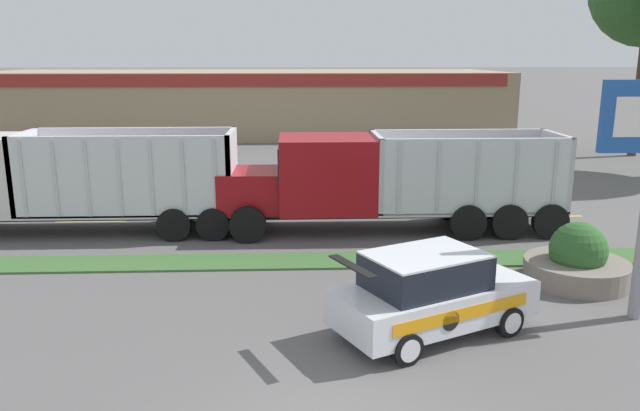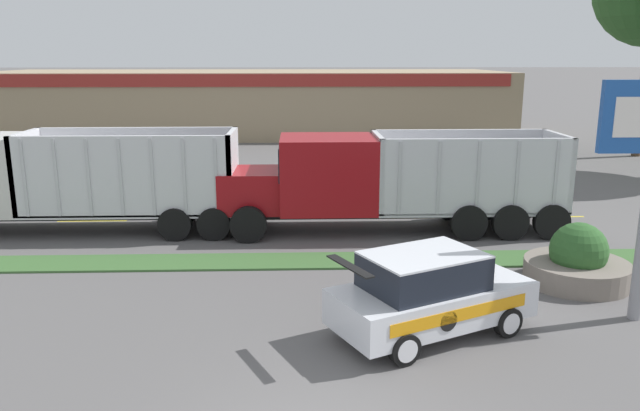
{
  "view_description": "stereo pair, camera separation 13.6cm",
  "coord_description": "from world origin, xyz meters",
  "views": [
    {
      "loc": [
        -0.43,
        -7.83,
        5.61
      ],
      "look_at": [
        0.29,
        8.7,
        1.62
      ],
      "focal_mm": 35.0,
      "sensor_mm": 36.0,
      "label": 1
    },
    {
      "loc": [
        -0.29,
        -7.84,
        5.61
      ],
      "look_at": [
        0.29,
        8.7,
        1.62
      ],
      "focal_mm": 35.0,
      "sensor_mm": 36.0,
      "label": 2
    }
  ],
  "objects": [
    {
      "name": "centre_line_6",
      "position": [
        8.7,
        13.39,
        0.0
      ],
      "size": [
        2.4,
        0.14,
        0.01
      ],
      "primitive_type": "cube",
      "color": "yellow",
      "rests_on": "ground_plane"
    },
    {
      "name": "centre_line_4",
      "position": [
        -2.1,
        13.39,
        0.0
      ],
      "size": [
        2.4,
        0.14,
        0.01
      ],
      "primitive_type": "cube",
      "color": "yellow",
      "rests_on": "ground_plane"
    },
    {
      "name": "store_building_backdrop",
      "position": [
        -3.94,
        39.2,
        2.25
      ],
      "size": [
        36.96,
        12.1,
        4.5
      ],
      "color": "#9E896B",
      "rests_on": "ground_plane"
    },
    {
      "name": "dump_truck_mid",
      "position": [
        1.73,
        11.92,
        1.6
      ],
      "size": [
        11.07,
        2.82,
        3.17
      ],
      "color": "black",
      "rests_on": "ground_plane"
    },
    {
      "name": "stone_planter",
      "position": [
        6.71,
        6.82,
        0.53
      ],
      "size": [
        2.58,
        2.58,
        1.57
      ],
      "color": "slate",
      "rests_on": "ground_plane"
    },
    {
      "name": "grass_verge",
      "position": [
        0.0,
        8.71,
        0.03
      ],
      "size": [
        120.0,
        1.37,
        0.06
      ],
      "primitive_type": "cube",
      "color": "#3D6633",
      "rests_on": "ground_plane"
    },
    {
      "name": "centre_line_3",
      "position": [
        -7.5,
        13.39,
        0.0
      ],
      "size": [
        2.4,
        0.14,
        0.01
      ],
      "primitive_type": "cube",
      "color": "yellow",
      "rests_on": "ground_plane"
    },
    {
      "name": "rally_car",
      "position": [
        2.35,
        4.0,
        0.89
      ],
      "size": [
        4.52,
        3.45,
        1.81
      ],
      "color": "silver",
      "rests_on": "ground_plane"
    },
    {
      "name": "centre_line_5",
      "position": [
        3.3,
        13.39,
        0.0
      ],
      "size": [
        2.4,
        0.14,
        0.01
      ],
      "primitive_type": "cube",
      "color": "yellow",
      "rests_on": "ground_plane"
    },
    {
      "name": "dump_truck_lead",
      "position": [
        -9.57,
        12.15,
        1.62
      ],
      "size": [
        12.29,
        2.7,
        3.27
      ],
      "color": "black",
      "rests_on": "ground_plane"
    }
  ]
}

